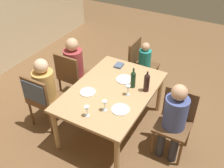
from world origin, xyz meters
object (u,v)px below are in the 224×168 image
object	(u,v)px
wine_bottle_dark_red	(133,79)
dinner_plate_host	(124,79)
dining_table	(112,94)
dinner_plate_guest_right	(120,109)
wine_glass_near_left	(87,109)
person_woman_host	(75,64)
person_child_small	(146,62)
wine_glass_centre	(105,104)
dinner_plate_guest_left	(88,92)
chair_near	(176,118)
chair_right_end	(140,62)
wine_bottle_tall_green	(147,82)
person_man_bearded	(174,117)
chair_far_left	(40,96)
chair_far_right	(71,74)
wine_glass_near_right	(128,88)
person_man_guest	(46,87)

from	to	relation	value
wine_bottle_dark_red	dinner_plate_host	distance (m)	0.24
wine_bottle_dark_red	dinner_plate_host	world-z (taller)	wine_bottle_dark_red
dining_table	dinner_plate_guest_right	xyz separation A→B (m)	(-0.32, -0.30, 0.09)
wine_glass_near_left	dinner_plate_guest_right	xyz separation A→B (m)	(0.29, -0.31, -0.10)
person_woman_host	person_child_small	xyz separation A→B (m)	(0.79, -0.95, -0.10)
wine_glass_centre	dinner_plate_guest_right	bearing A→B (deg)	-60.44
dining_table	dinner_plate_guest_left	size ratio (longest dim) A/B	7.14
chair_near	chair_right_end	size ratio (longest dim) A/B	1.00
chair_near	wine_bottle_tall_green	xyz separation A→B (m)	(0.13, 0.50, 0.34)
person_man_bearded	wine_bottle_dark_red	xyz separation A→B (m)	(0.23, 0.70, 0.21)
dinner_plate_host	chair_far_left	bearing A→B (deg)	129.14
chair_far_right	chair_near	distance (m)	1.86
chair_far_right	wine_glass_near_right	xyz separation A→B (m)	(-0.26, -1.17, 0.30)
person_child_small	chair_far_right	bearing A→B (deg)	-46.30
chair_far_right	chair_far_left	bearing A→B (deg)	-90.00
person_child_small	wine_glass_near_left	xyz separation A→B (m)	(-1.79, 0.03, 0.27)
chair_far_left	dinner_plate_host	distance (m)	1.25
wine_glass_near_left	chair_far_left	bearing A→B (deg)	81.95
person_man_bearded	wine_bottle_tall_green	world-z (taller)	person_man_bearded
person_man_bearded	wine_bottle_dark_red	size ratio (longest dim) A/B	3.65
chair_far_left	chair_near	bearing A→B (deg)	17.14
wine_glass_near_left	wine_glass_centre	xyz separation A→B (m)	(0.20, -0.14, 0.00)
dinner_plate_host	person_man_guest	bearing A→B (deg)	123.39
dinner_plate_guest_right	person_child_small	bearing A→B (deg)	10.47
chair_near	wine_bottle_tall_green	world-z (taller)	wine_bottle_tall_green
person_child_small	dinner_plate_host	distance (m)	0.89
wine_glass_centre	dinner_plate_guest_right	world-z (taller)	wine_glass_centre
wine_glass_near_left	dinner_plate_guest_left	xyz separation A→B (m)	(0.39, 0.25, -0.10)
chair_right_end	wine_glass_near_left	xyz separation A→B (m)	(-1.79, -0.08, 0.30)
chair_far_right	dinner_plate_guest_left	xyz separation A→B (m)	(-0.49, -0.66, 0.20)
person_woman_host	wine_glass_near_left	distance (m)	1.37
person_man_bearded	wine_glass_near_left	xyz separation A→B (m)	(-0.59, 0.93, 0.18)
chair_far_right	person_man_bearded	distance (m)	1.88
chair_far_left	wine_glass_near_right	bearing A→B (deg)	23.09
chair_far_right	wine_bottle_dark_red	size ratio (longest dim) A/B	2.97
dining_table	chair_far_right	distance (m)	0.97
wine_glass_near_left	dinner_plate_guest_right	bearing A→B (deg)	-46.46
person_child_small	wine_bottle_dark_red	distance (m)	1.04
dinner_plate_guest_right	wine_glass_near_right	bearing A→B (deg)	10.15
chair_right_end	person_child_small	world-z (taller)	person_child_small
chair_near	wine_bottle_tall_green	distance (m)	0.62
person_woman_host	person_man_bearded	world-z (taller)	person_woman_host
person_man_bearded	wine_glass_near_left	bearing A→B (deg)	32.17
person_man_bearded	person_child_small	xyz separation A→B (m)	(1.20, 0.90, -0.09)
chair_right_end	person_man_bearded	xyz separation A→B (m)	(-1.20, -1.01, 0.12)
chair_far_left	chair_right_end	bearing A→B (deg)	63.25
dinner_plate_host	chair_far_right	bearing A→B (deg)	91.87
person_man_bearded	dinner_plate_guest_right	world-z (taller)	person_man_bearded
person_woman_host	dinner_plate_guest_left	distance (m)	0.90
wine_bottle_dark_red	wine_glass_near_left	xyz separation A→B (m)	(-0.82, 0.23, -0.03)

